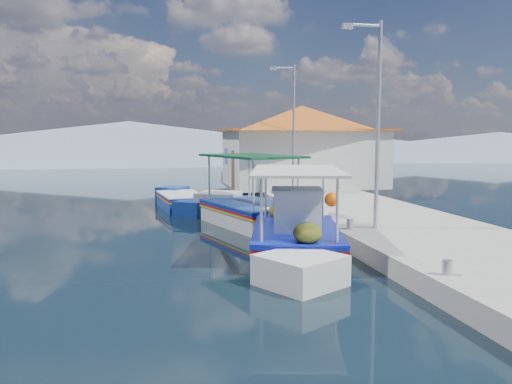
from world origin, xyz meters
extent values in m
plane|color=black|center=(0.00, 0.00, 0.00)|extent=(160.00, 160.00, 0.00)
cube|color=#9F9D95|center=(5.90, 6.00, 0.25)|extent=(5.00, 44.00, 0.50)
cylinder|color=#A5A8AD|center=(3.80, -3.00, 0.65)|extent=(0.20, 0.20, 0.30)
cylinder|color=#A5A8AD|center=(3.80, 2.00, 0.65)|extent=(0.20, 0.20, 0.30)
cylinder|color=#A5A8AD|center=(3.80, 8.00, 0.65)|extent=(0.20, 0.20, 0.30)
cylinder|color=#A5A8AD|center=(3.80, 14.00, 0.65)|extent=(0.20, 0.20, 0.30)
cube|color=silver|center=(1.93, 1.21, 0.22)|extent=(3.20, 4.76, 0.95)
cube|color=silver|center=(1.23, 4.00, 0.34)|extent=(2.18, 2.18, 1.05)
cube|color=silver|center=(2.61, -1.50, 0.22)|extent=(2.12, 2.12, 0.90)
cube|color=#0C1B9E|center=(1.93, 1.21, 0.66)|extent=(3.30, 4.90, 0.06)
cube|color=maroon|center=(1.93, 1.21, 0.58)|extent=(3.30, 4.90, 0.05)
cube|color=yellow|center=(1.93, 1.21, 0.51)|extent=(3.30, 4.90, 0.04)
cube|color=#0C1B9E|center=(1.93, 1.21, 0.73)|extent=(3.31, 4.86, 0.05)
cube|color=brown|center=(1.93, 1.21, 0.70)|extent=(3.01, 4.63, 0.05)
cube|color=silver|center=(2.00, 0.92, 1.25)|extent=(1.49, 1.56, 1.10)
cube|color=silver|center=(2.00, 0.92, 1.82)|extent=(1.63, 1.68, 0.06)
cylinder|color=beige|center=(0.63, 2.76, 1.50)|extent=(0.07, 0.07, 1.60)
cylinder|color=beige|center=(2.34, 3.20, 1.50)|extent=(0.07, 0.07, 1.60)
cylinder|color=beige|center=(1.52, -0.78, 1.50)|extent=(0.07, 0.07, 1.60)
cylinder|color=beige|center=(3.23, -0.35, 1.50)|extent=(0.07, 0.07, 1.60)
cube|color=silver|center=(1.93, 1.21, 2.30)|extent=(3.31, 4.78, 0.07)
ellipsoid|color=#3D4713|center=(1.20, 2.47, 0.99)|extent=(0.76, 0.84, 0.57)
ellipsoid|color=#3D4713|center=(1.76, 3.13, 0.94)|extent=(0.64, 0.71, 0.48)
ellipsoid|color=#3D4713|center=(2.57, -0.49, 0.96)|extent=(0.68, 0.75, 0.51)
sphere|color=#F85A07|center=(2.75, 2.04, 1.45)|extent=(0.40, 0.40, 0.40)
cube|color=silver|center=(1.60, 5.93, 0.24)|extent=(3.36, 4.55, 1.04)
cube|color=silver|center=(2.46, 8.53, 0.37)|extent=(2.12, 2.12, 1.15)
cube|color=silver|center=(0.77, 3.42, 0.24)|extent=(2.06, 2.06, 0.99)
cube|color=#0C1B9E|center=(1.60, 5.93, 0.72)|extent=(3.46, 4.69, 0.07)
cube|color=maroon|center=(1.60, 5.93, 0.63)|extent=(3.46, 4.69, 0.05)
cube|color=yellow|center=(1.60, 5.93, 0.56)|extent=(3.46, 4.69, 0.04)
cube|color=navy|center=(1.60, 5.93, 0.80)|extent=(3.46, 4.66, 0.05)
cube|color=brown|center=(1.60, 5.93, 0.77)|extent=(3.16, 4.42, 0.05)
cylinder|color=beige|center=(1.30, 7.83, 1.64)|extent=(0.08, 0.08, 1.75)
cylinder|color=beige|center=(2.97, 7.28, 1.64)|extent=(0.08, 0.08, 1.75)
cylinder|color=beige|center=(0.23, 4.58, 1.64)|extent=(0.08, 0.08, 1.75)
cylinder|color=beige|center=(1.90, 4.03, 1.64)|extent=(0.08, 0.08, 1.75)
cube|color=#0B391E|center=(1.60, 5.93, 2.52)|extent=(3.46, 4.59, 0.08)
cube|color=navy|center=(-0.66, 10.61, 0.20)|extent=(2.12, 3.36, 0.88)
cube|color=navy|center=(-0.33, 12.69, 0.31)|extent=(1.67, 1.67, 0.97)
cube|color=navy|center=(-0.97, 8.60, 0.20)|extent=(1.62, 1.62, 0.83)
cube|color=#0C1B9E|center=(-0.66, 10.61, 0.61)|extent=(2.19, 3.46, 0.06)
cube|color=maroon|center=(-0.66, 10.61, 0.53)|extent=(2.19, 3.46, 0.05)
cube|color=yellow|center=(-0.66, 10.61, 0.47)|extent=(2.19, 3.46, 0.04)
cube|color=silver|center=(-0.66, 10.61, 0.67)|extent=(2.20, 3.43, 0.05)
cube|color=brown|center=(-0.66, 10.61, 0.65)|extent=(1.98, 3.28, 0.05)
cube|color=white|center=(6.20, 15.00, 2.00)|extent=(8.00, 6.00, 3.00)
cube|color=#BC5B1A|center=(6.20, 15.00, 3.55)|extent=(8.64, 6.48, 0.10)
pyramid|color=#BC5B1A|center=(6.20, 15.00, 4.20)|extent=(10.49, 10.49, 1.40)
cube|color=brown|center=(2.22, 14.00, 1.50)|extent=(0.06, 1.00, 2.00)
cube|color=#0C1B9E|center=(2.22, 16.50, 2.10)|extent=(0.06, 1.20, 0.90)
cylinder|color=#A5A8AD|center=(4.60, 2.00, 3.50)|extent=(0.12, 0.12, 6.00)
cylinder|color=#A5A8AD|center=(4.10, 2.00, 6.35)|extent=(1.00, 0.08, 0.08)
cube|color=#A5A8AD|center=(3.60, 2.00, 6.30)|extent=(0.30, 0.14, 0.14)
cylinder|color=#A5A8AD|center=(4.60, 11.00, 3.50)|extent=(0.12, 0.12, 6.00)
cylinder|color=#A5A8AD|center=(4.10, 11.00, 6.35)|extent=(1.00, 0.08, 0.08)
cube|color=#A5A8AD|center=(3.60, 11.00, 6.30)|extent=(0.30, 0.14, 0.14)
cone|color=gray|center=(-5.00, 56.00, 2.45)|extent=(96.00, 96.00, 5.50)
cone|color=gray|center=(25.00, 56.00, 1.60)|extent=(76.80, 76.80, 3.80)
cone|color=gray|center=(50.00, 56.00, 1.80)|extent=(89.60, 89.60, 4.20)
camera|label=1|loc=(-1.81, -11.65, 3.21)|focal=35.07mm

